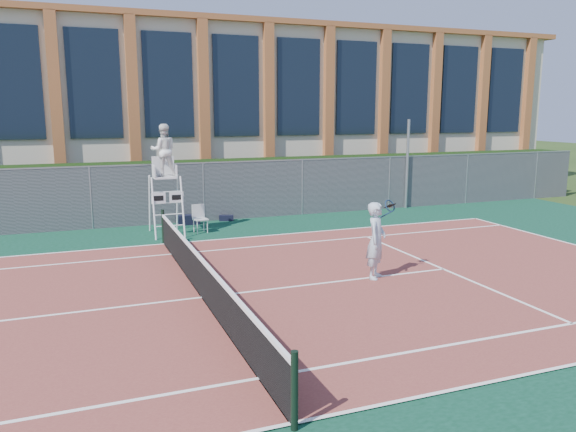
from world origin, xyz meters
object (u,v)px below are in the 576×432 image
object	(u,v)px
tennis_player	(376,240)
umpire_chair	(164,153)
steel_pole	(407,164)
plastic_chair	(199,216)

from	to	relation	value
tennis_player	umpire_chair	bearing A→B (deg)	119.58
steel_pole	umpire_chair	distance (m)	10.64
steel_pole	tennis_player	xyz separation A→B (m)	(-6.45, -8.75, -0.91)
umpire_chair	tennis_player	xyz separation A→B (m)	(4.03, -7.10, -1.75)
umpire_chair	tennis_player	size ratio (longest dim) A/B	1.97
steel_pole	plastic_chair	world-z (taller)	steel_pole
umpire_chair	plastic_chair	xyz separation A→B (m)	(1.11, -0.12, -2.16)
steel_pole	umpire_chair	size ratio (longest dim) A/B	1.01
steel_pole	tennis_player	bearing A→B (deg)	-126.39
steel_pole	umpire_chair	bearing A→B (deg)	-171.05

